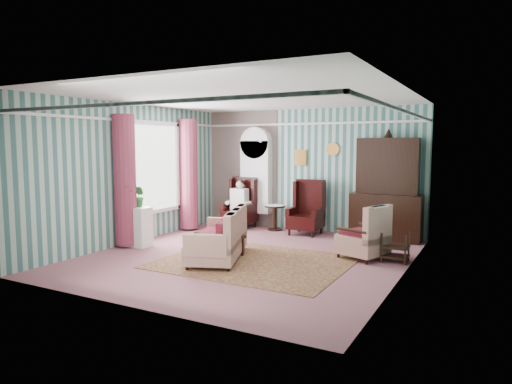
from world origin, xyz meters
The scene contains 17 objects.
floor centered at (0.00, 0.00, 0.00)m, with size 6.00×6.00×0.00m, color #985860.
room_shell centered at (-0.62, 0.18, 2.01)m, with size 5.53×6.02×2.91m.
bookcase centered at (-1.35, 2.84, 1.12)m, with size 0.80×0.28×2.24m, color white.
dresser_hutch centered at (1.90, 2.72, 1.18)m, with size 1.50×0.56×2.36m, color black.
wingback_left centered at (-1.60, 2.45, 0.62)m, with size 0.76×0.80×1.25m, color black.
wingback_right centered at (0.15, 2.45, 0.62)m, with size 0.76×0.80×1.25m, color black.
seated_woman centered at (-1.60, 2.45, 0.59)m, with size 0.44×0.40×1.18m, color beige, non-canonical shape.
round_side_table centered at (-0.70, 2.60, 0.30)m, with size 0.50×0.50×0.60m, color black.
nest_table centered at (2.47, 0.90, 0.27)m, with size 0.45×0.38×0.54m, color black.
plant_stand centered at (-2.40, -0.30, 0.40)m, with size 0.55×0.35×0.80m, color silver.
rug centered at (0.30, -0.30, 0.01)m, with size 3.20×2.60×0.01m, color #4F1E1A.
sofa centered at (-0.40, -0.41, 0.54)m, with size 1.84×0.98×1.09m, color #C5B198.
floral_armchair centered at (1.90, 0.87, 0.45)m, with size 0.82×0.79×0.90m, color #C5B798.
coffee_table centered at (-0.55, -0.09, 0.20)m, with size 0.90×0.53×0.39m, color black.
potted_plant_a centered at (-2.51, -0.44, 1.03)m, with size 0.41×0.36×0.46m, color #1B571C.
potted_plant_b centered at (-2.37, -0.24, 1.01)m, with size 0.23×0.19×0.43m, color #1E591B.
potted_plant_c centered at (-2.50, -0.23, 0.98)m, with size 0.20×0.20×0.37m, color #235019.
Camera 1 is at (4.02, -7.20, 2.05)m, focal length 32.00 mm.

